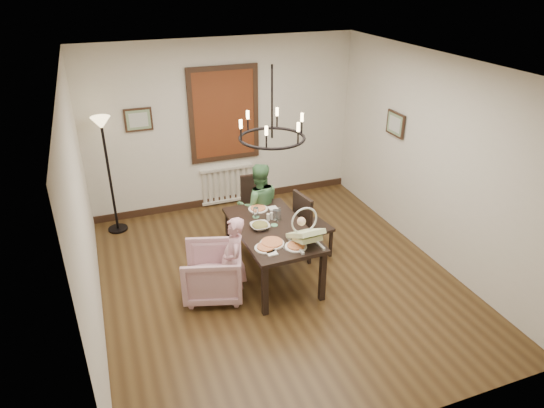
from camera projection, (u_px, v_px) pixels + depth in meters
room_shell at (269, 173)px, 6.18m from camera, size 4.51×5.00×2.81m
dining_table at (272, 233)px, 6.29m from camera, size 0.91×1.58×0.73m
chair_far at (258, 207)px, 7.35m from camera, size 0.43×0.43×0.95m
chair_right at (314, 224)px, 6.83m from camera, size 0.51×0.51×1.00m
armchair at (212, 272)px, 6.06m from camera, size 0.91×0.90×0.67m
elderly_woman at (235, 267)px, 5.90m from camera, size 0.30×0.39×0.95m
seated_man at (259, 213)px, 7.05m from camera, size 0.58×0.48×1.08m
baby_bouncer at (305, 232)px, 5.83m from camera, size 0.40×0.52×0.33m
salad_bowl at (260, 226)px, 6.22m from camera, size 0.30×0.30×0.07m
pizza_platter at (272, 243)px, 5.88m from camera, size 0.30×0.30×0.04m
drinking_glass at (278, 215)px, 6.42m from camera, size 0.07×0.07×0.15m
window_blinds at (224, 114)px, 7.84m from camera, size 1.00×0.03×1.40m
radiator at (227, 184)px, 8.42m from camera, size 0.92×0.12×0.62m
picture_back at (138, 120)px, 7.40m from camera, size 0.42×0.03×0.36m
picture_right at (395, 124)px, 7.21m from camera, size 0.03×0.42×0.36m
floor_lamp at (110, 178)px, 7.30m from camera, size 0.30×0.30×1.80m
chandelier at (272, 138)px, 5.71m from camera, size 0.80×0.80×0.04m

